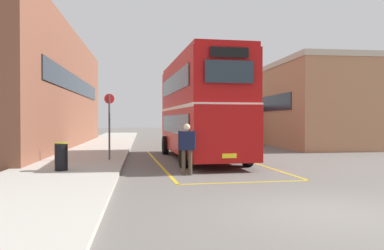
% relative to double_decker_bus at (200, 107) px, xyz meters
% --- Properties ---
extents(ground_plane, '(135.60, 135.60, 0.00)m').
position_rel_double_decker_bus_xyz_m(ground_plane, '(0.98, 3.50, -2.51)').
color(ground_plane, '#66605B').
extents(sidewalk_left, '(4.00, 57.60, 0.14)m').
position_rel_double_decker_bus_xyz_m(sidewalk_left, '(-5.52, 5.90, -2.44)').
color(sidewalk_left, '#B2ADA3').
rests_on(sidewalk_left, ground).
extents(brick_building_left, '(6.44, 25.08, 7.69)m').
position_rel_double_decker_bus_xyz_m(brick_building_left, '(-10.30, 8.84, 1.33)').
color(brick_building_left, brown).
rests_on(brick_building_left, ground).
extents(depot_building_right, '(6.84, 17.12, 5.95)m').
position_rel_double_decker_bus_xyz_m(depot_building_right, '(9.84, 11.43, 0.47)').
color(depot_building_right, '#AD7A56').
rests_on(depot_building_right, ground).
extents(double_decker_bus, '(3.34, 10.11, 4.75)m').
position_rel_double_decker_bus_xyz_m(double_decker_bus, '(0.00, 0.00, 0.00)').
color(double_decker_bus, black).
rests_on(double_decker_bus, ground).
extents(single_deck_bus, '(2.68, 8.19, 3.02)m').
position_rel_double_decker_bus_xyz_m(single_deck_bus, '(4.51, 16.23, -0.88)').
color(single_deck_bus, black).
rests_on(single_deck_bus, ground).
extents(pedestrian_boarding, '(0.59, 0.27, 1.77)m').
position_rel_double_decker_bus_xyz_m(pedestrian_boarding, '(-1.23, -5.17, -1.48)').
color(pedestrian_boarding, '#473828').
rests_on(pedestrian_boarding, ground).
extents(litter_bin, '(0.47, 0.47, 0.97)m').
position_rel_double_decker_bus_xyz_m(litter_bin, '(-5.55, -4.44, -1.88)').
color(litter_bin, black).
rests_on(litter_bin, sidewalk_left).
extents(bus_stop_sign, '(0.44, 0.12, 2.91)m').
position_rel_double_decker_bus_xyz_m(bus_stop_sign, '(-4.19, -0.90, -0.64)').
color(bus_stop_sign, '#4C4C51').
rests_on(bus_stop_sign, sidewalk_left).
extents(bay_marking_yellow, '(4.99, 12.23, 0.01)m').
position_rel_double_decker_bus_xyz_m(bay_marking_yellow, '(0.06, -1.90, -2.51)').
color(bay_marking_yellow, gold).
rests_on(bay_marking_yellow, ground).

